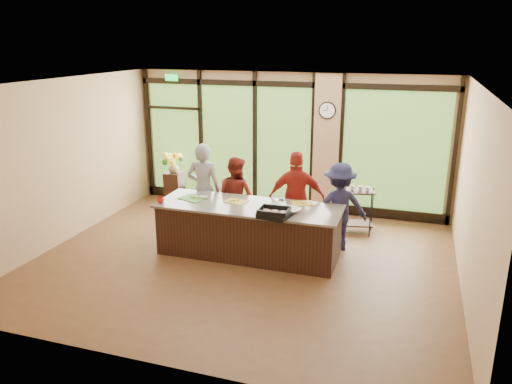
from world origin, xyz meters
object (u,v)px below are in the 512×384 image
Objects in this scene: cook_right at (339,207)px; bar_cart at (355,204)px; island_base at (249,231)px; flower_stand at (174,188)px; cook_left at (204,189)px; roasting_pan at (274,215)px.

cook_right is 1.69× the size of bar_cart.
island_base reaches higher than flower_stand.
cook_right is at bearing -20.45° from flower_stand.
cook_left is 2.09m from roasting_pan.
roasting_pan is 4.14m from flower_stand.
flower_stand is (-3.13, 2.64, -0.59)m from roasting_pan.
cook_right is 0.97m from bar_cart.
cook_right is 2.14× the size of flower_stand.
cook_left is at bearing -173.65° from bar_cart.
flower_stand is (-2.55, 2.18, -0.07)m from island_base.
island_base is 1.67m from cook_right.
cook_right is at bearing 27.32° from island_base.
flower_stand is at bearing 139.44° from island_base.
cook_right is (2.60, 0.05, -0.10)m from cook_left.
cook_right reaches higher than roasting_pan.
island_base is 1.94× the size of cook_right.
cook_right is 3.35× the size of roasting_pan.
cook_right reaches higher than flower_stand.
cook_right reaches higher than bar_cart.
flower_stand is 4.21m from bar_cart.
island_base is at bearing 141.90° from cook_left.
bar_cart is at bearing 74.53° from roasting_pan.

